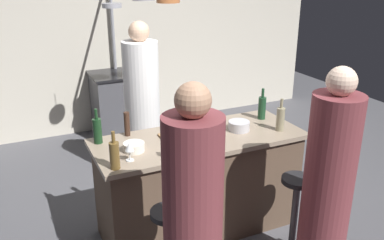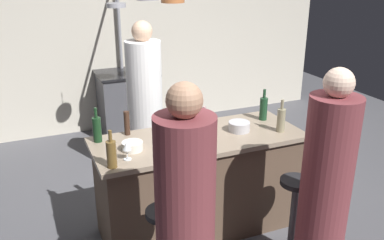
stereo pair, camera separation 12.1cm
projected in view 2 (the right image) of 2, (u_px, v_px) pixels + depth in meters
ground_plane at (198, 226)px, 3.84m from camera, size 9.00×9.00×0.00m
back_wall at (117, 37)px, 5.83m from camera, size 6.40×0.16×2.60m
kitchen_island at (199, 183)px, 3.68m from camera, size 1.80×0.72×0.90m
stove_range at (128, 103)px, 5.79m from camera, size 0.80×0.64×0.89m
chef at (145, 110)px, 4.42m from camera, size 0.37×0.37×1.75m
guest_left at (185, 228)px, 2.50m from camera, size 0.36×0.36×1.70m
bar_stool_right at (293, 213)px, 3.38m from camera, size 0.28×0.28×0.68m
guest_right at (325, 191)px, 2.93m from camera, size 0.35×0.35×1.67m
overhead_pot_rack at (138, 17)px, 4.92m from camera, size 0.88×1.38×2.17m
cutting_board at (179, 136)px, 3.51m from camera, size 0.32×0.22×0.02m
pepper_mill at (127, 123)px, 3.53m from camera, size 0.05×0.05×0.21m
wine_bottle_amber at (111, 154)px, 2.96m from camera, size 0.07×0.07×0.29m
wine_bottle_rose at (205, 128)px, 3.39m from camera, size 0.07×0.07×0.30m
wine_bottle_red at (97, 129)px, 3.39m from camera, size 0.07×0.07×0.29m
wine_bottle_green at (263, 108)px, 3.87m from camera, size 0.07×0.07×0.30m
wine_bottle_white at (281, 120)px, 3.59m from camera, size 0.07×0.07×0.29m
wine_glass_near_right_guest at (165, 144)px, 3.12m from camera, size 0.07×0.07×0.15m
wine_glass_near_left_guest at (127, 147)px, 3.08m from camera, size 0.07×0.07×0.15m
wine_glass_by_chef at (206, 112)px, 3.79m from camera, size 0.07×0.07×0.15m
mixing_bowl_steel at (239, 126)px, 3.63m from camera, size 0.19×0.19×0.08m
mixing_bowl_ceramic at (132, 146)px, 3.26m from camera, size 0.17×0.17×0.07m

